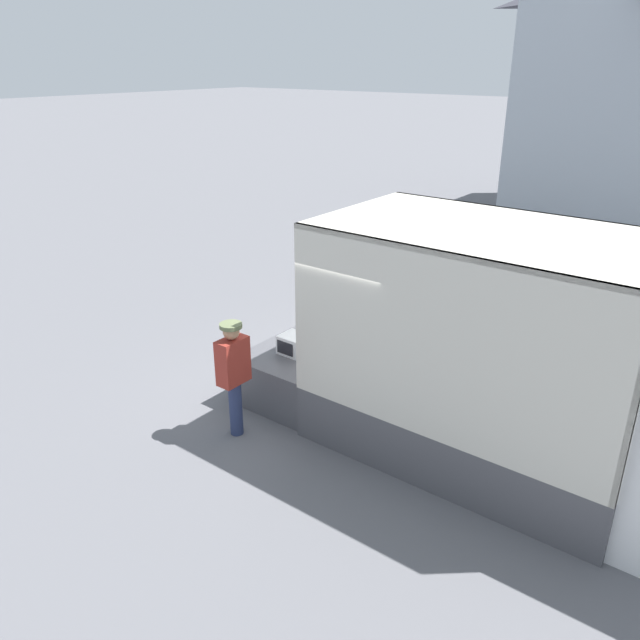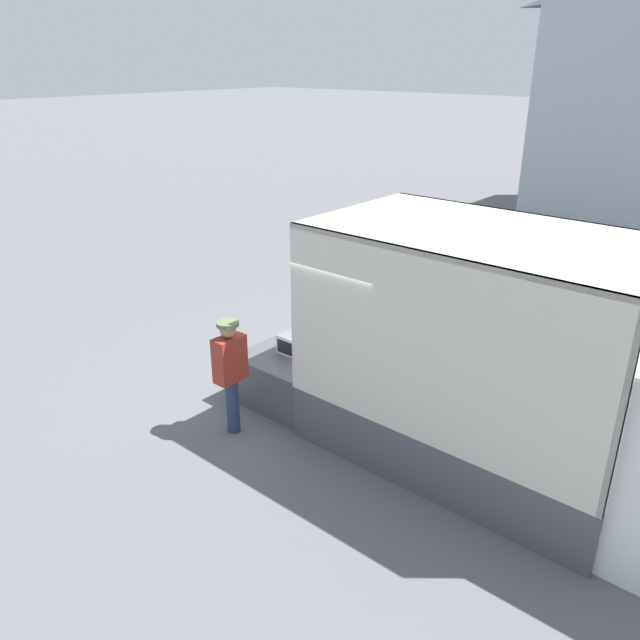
# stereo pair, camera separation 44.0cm
# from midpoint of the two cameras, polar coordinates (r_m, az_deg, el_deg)

# --- Properties ---
(ground_plane) EXTENTS (160.00, 160.00, 0.00)m
(ground_plane) POSITION_cam_midpoint_polar(r_m,az_deg,el_deg) (9.60, 1.20, -7.34)
(ground_plane) COLOR slate
(box_truck) EXTENTS (6.22, 2.40, 2.99)m
(box_truck) POSITION_cam_midpoint_polar(r_m,az_deg,el_deg) (7.82, 23.98, -8.97)
(box_truck) COLOR white
(box_truck) RESTS_ON ground
(tailgate_deck) EXTENTS (1.35, 2.28, 0.75)m
(tailgate_deck) POSITION_cam_midpoint_polar(r_m,az_deg,el_deg) (9.79, -1.97, -4.23)
(tailgate_deck) COLOR #4C4C51
(tailgate_deck) RESTS_ON ground
(microwave) EXTENTS (0.46, 0.39, 0.29)m
(microwave) POSITION_cam_midpoint_polar(r_m,az_deg,el_deg) (9.28, -3.60, -2.29)
(microwave) COLOR white
(microwave) RESTS_ON tailgate_deck
(portable_generator) EXTENTS (0.56, 0.45, 0.51)m
(portable_generator) POSITION_cam_midpoint_polar(r_m,az_deg,el_deg) (9.75, 0.01, -0.64)
(portable_generator) COLOR black
(portable_generator) RESTS_ON tailgate_deck
(worker_person) EXTENTS (0.30, 0.44, 1.66)m
(worker_person) POSITION_cam_midpoint_polar(r_m,az_deg,el_deg) (8.43, -9.42, -4.38)
(worker_person) COLOR navy
(worker_person) RESTS_ON ground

